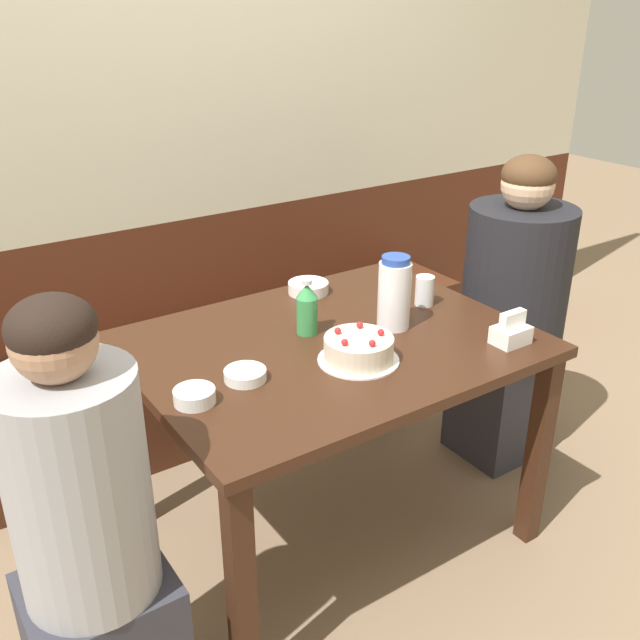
{
  "coord_description": "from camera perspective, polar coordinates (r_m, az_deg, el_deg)",
  "views": [
    {
      "loc": [
        -1.12,
        -1.61,
        1.71
      ],
      "look_at": [
        -0.0,
        0.05,
        0.79
      ],
      "focal_mm": 40.0,
      "sensor_mm": 36.0,
      "label": 1
    }
  ],
  "objects": [
    {
      "name": "napkin_holder",
      "position": [
        2.23,
        15.04,
        -0.92
      ],
      "size": [
        0.11,
        0.08,
        0.11
      ],
      "color": "white",
      "rests_on": "dining_table"
    },
    {
      "name": "bowl_soup_white",
      "position": [
        2.53,
        -0.94,
        2.61
      ],
      "size": [
        0.14,
        0.14,
        0.04
      ],
      "color": "white",
      "rests_on": "dining_table"
    },
    {
      "name": "back_wall",
      "position": [
        2.93,
        -11.34,
        15.16
      ],
      "size": [
        4.8,
        0.04,
        2.5
      ],
      "color": "#4C2314",
      "rests_on": "ground_plane"
    },
    {
      "name": "soju_bottle",
      "position": [
        2.2,
        -1.04,
        0.95
      ],
      "size": [
        0.07,
        0.07,
        0.18
      ],
      "color": "#388E4C",
      "rests_on": "dining_table"
    },
    {
      "name": "person_teal_shirt",
      "position": [
        2.8,
        15.1,
        0.44
      ],
      "size": [
        0.39,
        0.39,
        1.21
      ],
      "rotation": [
        0.0,
        0.0,
        3.14
      ],
      "color": "#33333D",
      "rests_on": "ground_plane"
    },
    {
      "name": "bowl_rice_small",
      "position": [
        1.89,
        -10.01,
        -6.01
      ],
      "size": [
        0.11,
        0.11,
        0.04
      ],
      "color": "white",
      "rests_on": "dining_table"
    },
    {
      "name": "ground_plane",
      "position": [
        2.6,
        0.71,
        -16.37
      ],
      "size": [
        12.0,
        12.0,
        0.0
      ],
      "primitive_type": "plane",
      "color": "#846B51"
    },
    {
      "name": "dining_table",
      "position": [
        2.24,
        0.8,
        -3.8
      ],
      "size": [
        1.19,
        0.91,
        0.74
      ],
      "color": "#381E11",
      "rests_on": "ground_plane"
    },
    {
      "name": "bowl_side_dish",
      "position": [
        1.98,
        -6.0,
        -4.38
      ],
      "size": [
        0.12,
        0.12,
        0.03
      ],
      "color": "white",
      "rests_on": "dining_table"
    },
    {
      "name": "glass_water_tall",
      "position": [
        2.45,
        8.37,
        2.34
      ],
      "size": [
        0.06,
        0.06,
        0.1
      ],
      "color": "silver",
      "rests_on": "dining_table"
    },
    {
      "name": "person_pale_blue_shirt",
      "position": [
        1.79,
        -17.92,
        -17.2
      ],
      "size": [
        0.34,
        0.31,
        1.18
      ],
      "color": "#33333D",
      "rests_on": "ground_plane"
    },
    {
      "name": "water_pitcher",
      "position": [
        2.25,
        5.97,
        2.15
      ],
      "size": [
        0.1,
        0.1,
        0.24
      ],
      "color": "white",
      "rests_on": "dining_table"
    },
    {
      "name": "bench_seat",
      "position": [
        3.07,
        -8.12,
        -4.51
      ],
      "size": [
        2.41,
        0.38,
        0.45
      ],
      "color": "#472314",
      "rests_on": "ground_plane"
    },
    {
      "name": "birthday_cake",
      "position": [
        2.06,
        3.11,
        -2.37
      ],
      "size": [
        0.24,
        0.24,
        0.09
      ],
      "color": "white",
      "rests_on": "dining_table"
    }
  ]
}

